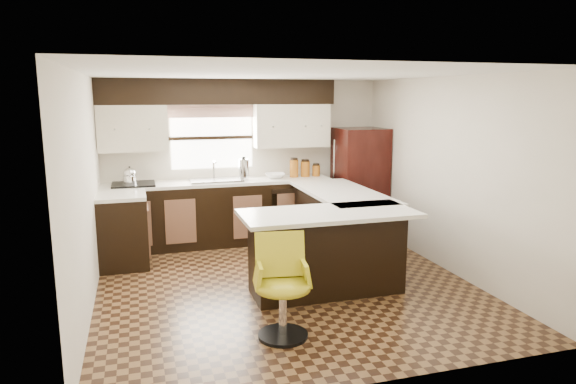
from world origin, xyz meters
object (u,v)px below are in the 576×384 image
object	(u,v)px
peninsula_return	(327,253)
bar_chair	(283,288)
refrigerator	(360,182)
peninsula_long	(338,228)

from	to	relation	value
peninsula_return	bar_chair	bearing A→B (deg)	-129.97
refrigerator	bar_chair	size ratio (longest dim) A/B	1.79
peninsula_long	refrigerator	bearing A→B (deg)	54.49
peninsula_return	refrigerator	distance (m)	2.55
peninsula_return	refrigerator	xyz separation A→B (m)	(1.35, 2.13, 0.39)
peninsula_long	refrigerator	world-z (taller)	refrigerator
bar_chair	peninsula_return	bearing A→B (deg)	57.92
peninsula_return	bar_chair	distance (m)	1.19
peninsula_return	refrigerator	bearing A→B (deg)	57.66
peninsula_return	bar_chair	world-z (taller)	bar_chair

